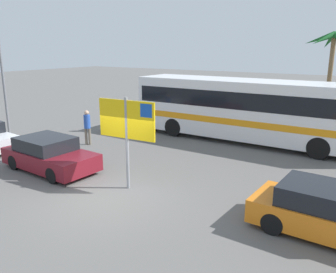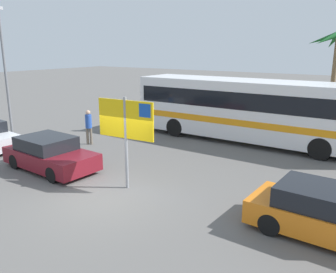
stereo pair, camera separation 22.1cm
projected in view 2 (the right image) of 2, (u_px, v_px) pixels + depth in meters
ground at (106, 197)px, 11.47m from camera, size 120.00×120.00×0.00m
bus_front_coach at (250, 108)px, 17.88m from camera, size 12.14×2.73×3.17m
ferry_sign at (127, 123)px, 11.64m from camera, size 2.20×0.23×3.20m
car_orange at (325, 213)px, 8.97m from camera, size 3.98×1.90×1.32m
car_maroon at (50, 154)px, 13.97m from camera, size 4.12×2.04×1.32m
pedestrian_by_bus at (105, 114)px, 20.28m from camera, size 0.32×0.32×1.74m
pedestrian_near_sign at (89, 124)px, 17.50m from camera, size 0.32×0.32×1.76m
lamp_post_left_side at (5, 67)px, 19.19m from camera, size 0.56×0.20×6.87m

